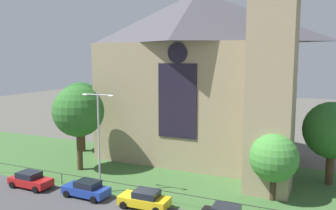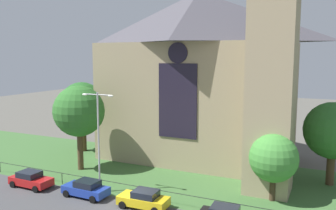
% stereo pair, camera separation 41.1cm
% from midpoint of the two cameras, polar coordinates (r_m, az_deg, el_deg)
% --- Properties ---
extents(ground, '(160.00, 160.00, 0.00)m').
position_cam_midpoint_polar(ground, '(38.91, 1.22, -10.92)').
color(ground, '#56544C').
extents(grass_verge, '(120.00, 20.00, 0.01)m').
position_cam_midpoint_polar(grass_verge, '(37.18, -0.03, -11.81)').
color(grass_verge, '#3D6633').
rests_on(grass_verge, ground).
extents(church_building, '(23.20, 16.20, 26.00)m').
position_cam_midpoint_polar(church_building, '(42.89, 5.02, 4.80)').
color(church_building, tan).
rests_on(church_building, ground).
extents(iron_railing, '(34.45, 0.07, 1.13)m').
position_cam_midpoint_polar(iron_railing, '(32.46, -5.01, -12.97)').
color(iron_railing, black).
rests_on(iron_railing, ground).
extents(tree_right_far, '(5.48, 5.48, 8.14)m').
position_cam_midpoint_polar(tree_right_far, '(38.04, 24.29, -3.70)').
color(tree_right_far, '#4C3823').
rests_on(tree_right_far, ground).
extents(tree_right_near, '(4.20, 4.20, 5.91)m').
position_cam_midpoint_polar(tree_right_near, '(32.46, 16.11, -8.04)').
color(tree_right_near, '#423021').
rests_on(tree_right_near, ground).
extents(tree_left_near, '(5.59, 5.59, 9.34)m').
position_cam_midpoint_polar(tree_left_near, '(40.19, -14.31, -1.01)').
color(tree_left_near, '#4C3823').
rests_on(tree_left_near, ground).
extents(tree_left_far, '(5.71, 5.71, 9.13)m').
position_cam_midpoint_polar(tree_left_far, '(48.19, -13.92, 0.06)').
color(tree_left_far, '#4C3823').
rests_on(tree_left_far, ground).
extents(streetlamp_near, '(3.37, 0.26, 9.25)m').
position_cam_midpoint_polar(streetlamp_near, '(33.15, -11.29, -4.00)').
color(streetlamp_near, '#B2B2B7').
rests_on(streetlamp_near, ground).
extents(parked_car_red, '(4.22, 2.06, 1.51)m').
position_cam_midpoint_polar(parked_car_red, '(37.46, -21.29, -11.01)').
color(parked_car_red, '#B21919').
rests_on(parked_car_red, ground).
extents(parked_car_blue, '(4.24, 2.11, 1.51)m').
position_cam_midpoint_polar(parked_car_blue, '(33.64, -13.15, -12.83)').
color(parked_car_blue, '#1E3899').
rests_on(parked_car_blue, ground).
extents(parked_car_yellow, '(4.26, 2.13, 1.51)m').
position_cam_midpoint_polar(parked_car_yellow, '(30.72, -4.10, -14.67)').
color(parked_car_yellow, gold).
rests_on(parked_car_yellow, ground).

